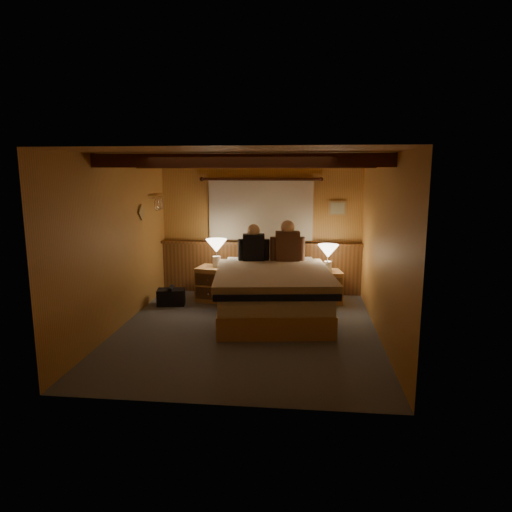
# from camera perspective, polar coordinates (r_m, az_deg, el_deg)

# --- Properties ---
(floor) EXTENTS (4.20, 4.20, 0.00)m
(floor) POSITION_cam_1_polar(r_m,az_deg,el_deg) (6.46, -1.17, -9.21)
(floor) COLOR #555C65
(floor) RESTS_ON ground
(ceiling) EXTENTS (4.20, 4.20, 0.00)m
(ceiling) POSITION_cam_1_polar(r_m,az_deg,el_deg) (6.09, -1.26, 12.57)
(ceiling) COLOR #B78344
(ceiling) RESTS_ON wall_back
(wall_back) EXTENTS (3.60, 0.00, 3.60)m
(wall_back) POSITION_cam_1_polar(r_m,az_deg,el_deg) (8.23, 0.63, 3.67)
(wall_back) COLOR #CB8B49
(wall_back) RESTS_ON floor
(wall_left) EXTENTS (0.00, 4.20, 4.20)m
(wall_left) POSITION_cam_1_polar(r_m,az_deg,el_deg) (6.63, -16.84, 1.55)
(wall_left) COLOR #CB8B49
(wall_left) RESTS_ON floor
(wall_right) EXTENTS (0.00, 4.20, 4.20)m
(wall_right) POSITION_cam_1_polar(r_m,az_deg,el_deg) (6.20, 15.52, 1.02)
(wall_right) COLOR #CB8B49
(wall_right) RESTS_ON floor
(wall_front) EXTENTS (3.60, 0.00, 3.60)m
(wall_front) POSITION_cam_1_polar(r_m,az_deg,el_deg) (4.13, -4.90, -3.29)
(wall_front) COLOR #CB8B49
(wall_front) RESTS_ON floor
(wainscot) EXTENTS (3.60, 0.23, 0.94)m
(wainscot) POSITION_cam_1_polar(r_m,az_deg,el_deg) (8.28, 0.58, -1.29)
(wainscot) COLOR brown
(wainscot) RESTS_ON wall_back
(curtain_window) EXTENTS (2.18, 0.09, 1.11)m
(curtain_window) POSITION_cam_1_polar(r_m,az_deg,el_deg) (8.13, 0.59, 5.86)
(curtain_window) COLOR #462011
(curtain_window) RESTS_ON wall_back
(ceiling_beams) EXTENTS (3.60, 1.65, 0.16)m
(ceiling_beams) POSITION_cam_1_polar(r_m,az_deg,el_deg) (6.23, -1.08, 11.69)
(ceiling_beams) COLOR #462011
(ceiling_beams) RESTS_ON ceiling
(coat_rail) EXTENTS (0.05, 0.55, 0.24)m
(coat_rail) POSITION_cam_1_polar(r_m,az_deg,el_deg) (8.02, -12.13, 6.62)
(coat_rail) COLOR silver
(coat_rail) RESTS_ON wall_left
(framed_print) EXTENTS (0.30, 0.04, 0.25)m
(framed_print) POSITION_cam_1_polar(r_m,az_deg,el_deg) (8.16, 10.15, 5.92)
(framed_print) COLOR tan
(framed_print) RESTS_ON wall_back
(bed) EXTENTS (1.90, 2.34, 0.74)m
(bed) POSITION_cam_1_polar(r_m,az_deg,el_deg) (6.91, 2.10, -4.57)
(bed) COLOR tan
(bed) RESTS_ON floor
(nightstand_left) EXTENTS (0.61, 0.57, 0.59)m
(nightstand_left) POSITION_cam_1_polar(r_m,az_deg,el_deg) (7.84, -5.27, -3.46)
(nightstand_left) COLOR tan
(nightstand_left) RESTS_ON floor
(nightstand_right) EXTENTS (0.56, 0.52, 0.54)m
(nightstand_right) POSITION_cam_1_polar(r_m,az_deg,el_deg) (7.77, 8.74, -3.84)
(nightstand_right) COLOR tan
(nightstand_right) RESTS_ON floor
(lamp_left) EXTENTS (0.36, 0.36, 0.47)m
(lamp_left) POSITION_cam_1_polar(r_m,az_deg,el_deg) (7.75, -4.97, 1.08)
(lamp_left) COLOR silver
(lamp_left) RESTS_ON nightstand_left
(lamp_right) EXTENTS (0.35, 0.35, 0.45)m
(lamp_right) POSITION_cam_1_polar(r_m,az_deg,el_deg) (7.62, 9.00, 0.40)
(lamp_right) COLOR silver
(lamp_right) RESTS_ON nightstand_right
(person_left) EXTENTS (0.52, 0.24, 0.63)m
(person_left) POSITION_cam_1_polar(r_m,az_deg,el_deg) (7.49, -0.29, 1.30)
(person_left) COLOR black
(person_left) RESTS_ON bed
(person_right) EXTENTS (0.57, 0.27, 0.70)m
(person_right) POSITION_cam_1_polar(r_m,az_deg,el_deg) (7.50, 3.96, 1.50)
(person_right) COLOR #492C1D
(person_right) RESTS_ON bed
(duffel_bag) EXTENTS (0.48, 0.33, 0.32)m
(duffel_bag) POSITION_cam_1_polar(r_m,az_deg,el_deg) (7.70, -10.56, -5.03)
(duffel_bag) COLOR black
(duffel_bag) RESTS_ON floor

